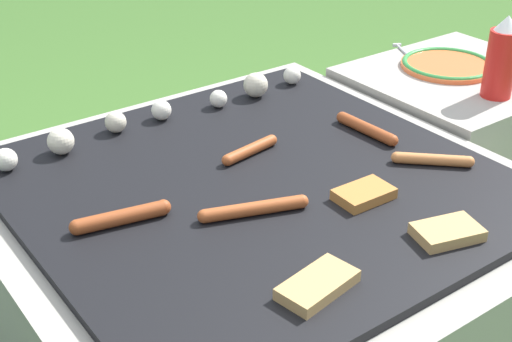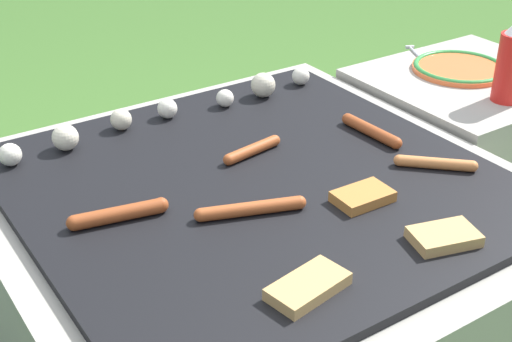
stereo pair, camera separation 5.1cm
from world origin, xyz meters
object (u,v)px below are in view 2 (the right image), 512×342
plate_colorful (460,68)px  condiment_bottle (512,63)px  fork_utensil (419,57)px  sausage_front_center (252,150)px

plate_colorful → condiment_bottle: (-0.05, -0.19, 0.08)m
fork_utensil → condiment_bottle: bearing=-96.8°
fork_utensil → sausage_front_center: bearing=-162.2°
plate_colorful → condiment_bottle: bearing=-105.8°
sausage_front_center → plate_colorful: 0.71m
sausage_front_center → plate_colorful: size_ratio=0.60×
fork_utensil → plate_colorful: bearing=-82.8°
sausage_front_center → plate_colorful: sausage_front_center is taller
plate_colorful → fork_utensil: size_ratio=1.37×
sausage_front_center → condiment_bottle: condiment_bottle is taller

